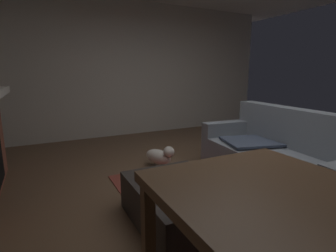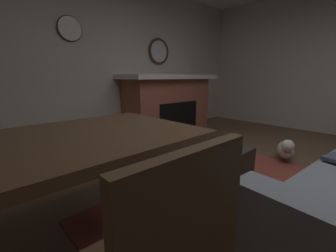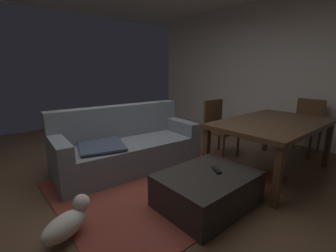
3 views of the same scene
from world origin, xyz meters
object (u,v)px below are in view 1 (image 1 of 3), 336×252
(ottoman_coffee_table, at_px, (179,203))
(tv_remote, at_px, (183,188))
(small_dog, at_px, (160,156))
(couch, at_px, (280,160))

(ottoman_coffee_table, xyz_separation_m, tv_remote, (0.12, -0.02, 0.19))
(ottoman_coffee_table, distance_m, small_dog, 1.38)
(ottoman_coffee_table, xyz_separation_m, small_dog, (-1.31, 0.42, -0.01))
(couch, bearing_deg, small_dog, -139.48)
(tv_remote, bearing_deg, couch, 130.07)
(ottoman_coffee_table, distance_m, tv_remote, 0.23)
(couch, relative_size, ottoman_coffee_table, 2.07)
(ottoman_coffee_table, height_order, small_dog, ottoman_coffee_table)
(couch, height_order, ottoman_coffee_table, couch)
(couch, distance_m, tv_remote, 1.48)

